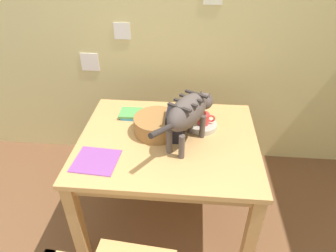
% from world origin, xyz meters
% --- Properties ---
extents(wall_rear, '(4.81, 0.11, 2.50)m').
position_xyz_m(wall_rear, '(0.00, 1.96, 1.25)').
color(wall_rear, '#D7C482').
rests_on(wall_rear, ground_plane).
extents(dining_table, '(1.16, 0.95, 0.73)m').
position_xyz_m(dining_table, '(0.12, 1.14, 0.64)').
color(dining_table, tan).
rests_on(dining_table, ground_plane).
extents(cat, '(0.35, 0.57, 0.34)m').
position_xyz_m(cat, '(0.25, 1.11, 0.96)').
color(cat, '#534642').
rests_on(cat, dining_table).
extents(saucer_bowl, '(0.19, 0.19, 0.04)m').
position_xyz_m(saucer_bowl, '(0.35, 1.28, 0.75)').
color(saucer_bowl, '#BCB4A4').
rests_on(saucer_bowl, dining_table).
extents(coffee_mug, '(0.12, 0.08, 0.08)m').
position_xyz_m(coffee_mug, '(0.35, 1.28, 0.80)').
color(coffee_mug, red).
rests_on(coffee_mug, saucer_bowl).
extents(magazine, '(0.27, 0.25, 0.01)m').
position_xyz_m(magazine, '(-0.28, 0.89, 0.73)').
color(magazine, '#8E469C').
rests_on(magazine, dining_table).
extents(book_stack, '(0.18, 0.15, 0.03)m').
position_xyz_m(book_stack, '(-0.15, 1.39, 0.74)').
color(book_stack, '#3291C6').
rests_on(book_stack, dining_table).
extents(wicker_basket, '(0.30, 0.30, 0.11)m').
position_xyz_m(wicker_basket, '(0.04, 1.21, 0.79)').
color(wicker_basket, '#9B6835').
rests_on(wicker_basket, dining_table).
extents(toaster, '(0.12, 0.20, 0.18)m').
position_xyz_m(toaster, '(0.17, 1.19, 0.81)').
color(toaster, black).
rests_on(toaster, dining_table).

